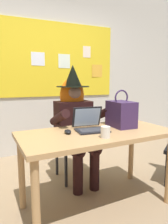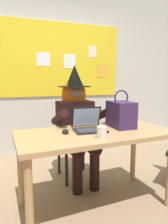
# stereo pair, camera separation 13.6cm
# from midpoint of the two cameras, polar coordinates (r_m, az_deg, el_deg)

# --- Properties ---
(ground_plane) EXTENTS (24.00, 24.00, 0.00)m
(ground_plane) POSITION_cam_midpoint_polar(r_m,az_deg,el_deg) (2.13, -0.35, -25.72)
(ground_plane) COLOR #937A5B
(wall_back_bulletin) EXTENTS (6.02, 1.93, 2.92)m
(wall_back_bulletin) POSITION_cam_midpoint_polar(r_m,az_deg,el_deg) (3.47, -12.18, 13.02)
(wall_back_bulletin) COLOR beige
(wall_back_bulletin) RESTS_ON ground
(desk_main) EXTENTS (1.46, 0.77, 0.74)m
(desk_main) POSITION_cam_midpoint_polar(r_m,az_deg,el_deg) (1.90, 1.72, -8.36)
(desk_main) COLOR tan
(desk_main) RESTS_ON ground
(chair_at_desk) EXTENTS (0.43, 0.43, 0.89)m
(chair_at_desk) POSITION_cam_midpoint_polar(r_m,az_deg,el_deg) (2.57, -5.11, -7.17)
(chair_at_desk) COLOR #4C1E19
(chair_at_desk) RESTS_ON ground
(person_costumed) EXTENTS (0.60, 0.66, 1.39)m
(person_costumed) POSITION_cam_midpoint_polar(r_m,az_deg,el_deg) (2.39, -4.18, -1.50)
(person_costumed) COLOR black
(person_costumed) RESTS_ON ground
(laptop) EXTENTS (0.31, 0.30, 0.22)m
(laptop) POSITION_cam_midpoint_polar(r_m,az_deg,el_deg) (1.92, -0.30, -3.71)
(laptop) COLOR black
(laptop) RESTS_ON desk_main
(computer_mouse) EXTENTS (0.08, 0.11, 0.03)m
(computer_mouse) POSITION_cam_midpoint_polar(r_m,az_deg,el_deg) (1.81, -6.77, -5.57)
(computer_mouse) COLOR black
(computer_mouse) RESTS_ON desk_main
(handbag) EXTENTS (0.20, 0.30, 0.38)m
(handbag) POSITION_cam_midpoint_polar(r_m,az_deg,el_deg) (2.07, 8.61, -0.48)
(handbag) COLOR #38234C
(handbag) RESTS_ON desk_main
(coffee_mug) EXTENTS (0.08, 0.08, 0.09)m
(coffee_mug) POSITION_cam_midpoint_polar(r_m,az_deg,el_deg) (1.67, 3.78, -5.70)
(coffee_mug) COLOR silver
(coffee_mug) RESTS_ON desk_main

